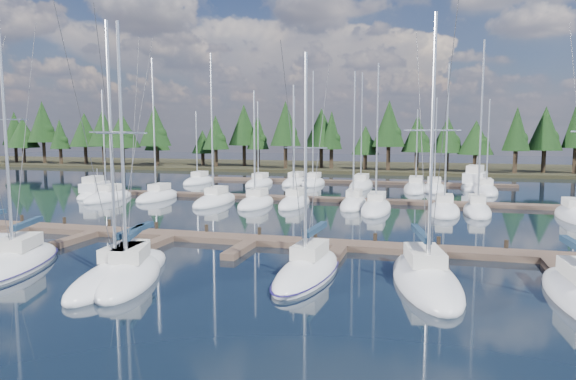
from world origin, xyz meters
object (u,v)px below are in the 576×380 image
(main_dock, at_px, (252,242))
(motor_yacht_right, at_px, (475,184))
(front_sailboat_3, at_px, (129,275))
(front_sailboat_4, at_px, (308,271))
(motor_yacht_left, at_px, (95,193))
(front_sailboat_1, at_px, (18,262))
(front_sailboat_2, at_px, (121,273))
(front_sailboat_5, at_px, (426,279))

(main_dock, height_order, motor_yacht_right, motor_yacht_right)
(front_sailboat_3, xyz_separation_m, front_sailboat_4, (8.57, 3.16, -0.01))
(front_sailboat_3, bearing_deg, motor_yacht_left, 128.35)
(front_sailboat_1, xyz_separation_m, front_sailboat_3, (7.40, -0.58, -0.00))
(front_sailboat_3, relative_size, front_sailboat_4, 1.11)
(front_sailboat_4, bearing_deg, front_sailboat_1, -170.83)
(front_sailboat_3, xyz_separation_m, motor_yacht_right, (20.61, 49.98, 0.25))
(front_sailboat_2, height_order, motor_yacht_right, front_sailboat_2)
(front_sailboat_1, xyz_separation_m, front_sailboat_5, (21.92, 2.76, -0.01))
(front_sailboat_2, bearing_deg, front_sailboat_3, -19.21)
(front_sailboat_3, height_order, motor_yacht_left, front_sailboat_3)
(front_sailboat_1, height_order, front_sailboat_3, front_sailboat_1)
(motor_yacht_left, bearing_deg, front_sailboat_4, -39.38)
(main_dock, bearing_deg, front_sailboat_1, -140.36)
(front_sailboat_3, bearing_deg, front_sailboat_2, 160.79)
(motor_yacht_right, bearing_deg, front_sailboat_4, -104.41)
(front_sailboat_2, xyz_separation_m, motor_yacht_left, (-22.41, 28.86, 0.15))
(motor_yacht_right, bearing_deg, front_sailboat_3, -112.41)
(front_sailboat_1, xyz_separation_m, front_sailboat_2, (6.82, -0.38, -0.00))
(front_sailboat_4, relative_size, motor_yacht_right, 1.16)
(front_sailboat_4, distance_m, motor_yacht_left, 40.83)
(motor_yacht_right, bearing_deg, front_sailboat_5, -97.43)
(front_sailboat_4, distance_m, front_sailboat_5, 5.95)
(front_sailboat_4, height_order, motor_yacht_left, front_sailboat_4)
(main_dock, xyz_separation_m, front_sailboat_1, (-10.67, -8.84, 0.09))
(front_sailboat_4, bearing_deg, front_sailboat_3, -159.79)
(main_dock, distance_m, front_sailboat_3, 9.97)
(front_sailboat_3, bearing_deg, front_sailboat_5, 12.92)
(front_sailboat_4, height_order, motor_yacht_right, front_sailboat_4)
(main_dock, relative_size, front_sailboat_4, 3.61)
(front_sailboat_1, relative_size, motor_yacht_left, 1.81)
(main_dock, xyz_separation_m, front_sailboat_3, (-3.27, -9.42, 0.09))
(front_sailboat_3, distance_m, front_sailboat_4, 9.13)
(motor_yacht_left, bearing_deg, motor_yacht_right, 25.64)
(motor_yacht_right, bearing_deg, front_sailboat_2, -113.05)
(front_sailboat_4, height_order, front_sailboat_5, front_sailboat_5)
(front_sailboat_4, xyz_separation_m, front_sailboat_5, (5.95, 0.18, -0.00))
(front_sailboat_1, relative_size, front_sailboat_4, 1.22)
(front_sailboat_3, relative_size, motor_yacht_left, 1.65)
(main_dock, distance_m, motor_yacht_left, 32.79)
(main_dock, relative_size, front_sailboat_1, 2.97)
(main_dock, bearing_deg, motor_yacht_right, 66.86)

